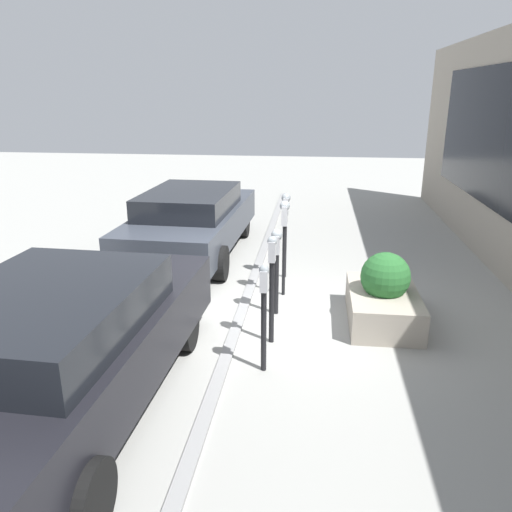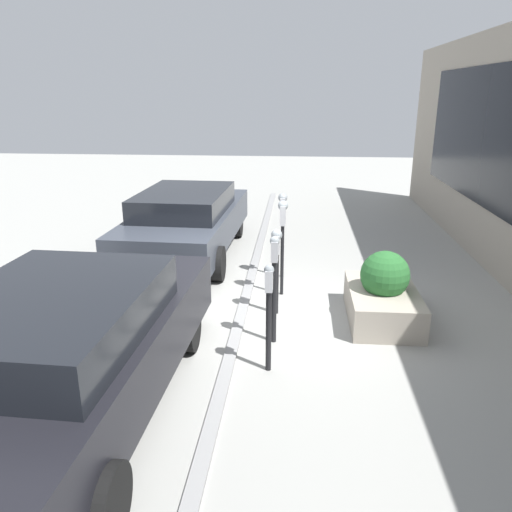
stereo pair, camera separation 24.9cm
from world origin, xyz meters
The scene contains 10 objects.
ground_plane centered at (0.00, 0.00, 0.00)m, with size 40.00×40.00×0.00m, color #999993.
curb_strip centered at (0.00, 0.08, 0.02)m, with size 19.00×0.16×0.04m.
parking_meter_nearest centered at (-1.64, -0.43, 0.88)m, with size 0.14×0.12×1.37m.
parking_meter_second centered at (-0.90, -0.46, 0.97)m, with size 0.15×0.13×1.51m.
parking_meter_middle centered at (0.04, -0.44, 0.92)m, with size 0.20×0.17×1.35m.
parking_meter_fourth centered at (0.80, -0.51, 1.22)m, with size 0.19×0.16×1.62m.
parking_meter_farthest centered at (1.66, -0.48, 1.21)m, with size 0.19×0.16×1.58m.
planter_box centered at (-0.07, -2.05, 0.40)m, with size 1.62×1.00×1.08m.
parked_car_front centered at (-2.75, 1.58, 0.78)m, with size 4.85×2.17×1.48m.
parked_car_middle centered at (2.78, 1.53, 0.75)m, with size 4.76×2.03×1.40m.
Camera 2 is at (-7.07, -0.74, 3.27)m, focal length 35.00 mm.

